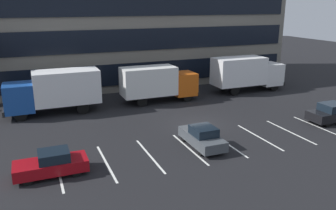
{
  "coord_description": "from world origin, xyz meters",
  "views": [
    {
      "loc": [
        -12.25,
        -23.51,
        9.35
      ],
      "look_at": [
        -1.99,
        1.52,
        1.4
      ],
      "focal_mm": 37.23,
      "sensor_mm": 36.0,
      "label": 1
    }
  ],
  "objects_px": {
    "box_truck_blue": "(55,90)",
    "box_truck_white": "(247,72)",
    "sedan_black": "(333,113)",
    "sedan_maroon": "(52,164)",
    "sedan_charcoal": "(202,137)",
    "box_truck_orange": "(158,82)"
  },
  "relations": [
    {
      "from": "box_truck_orange",
      "to": "sedan_charcoal",
      "type": "bearing_deg",
      "value": -95.82
    },
    {
      "from": "box_truck_blue",
      "to": "sedan_black",
      "type": "bearing_deg",
      "value": -27.95
    },
    {
      "from": "box_truck_white",
      "to": "sedan_charcoal",
      "type": "height_order",
      "value": "box_truck_white"
    },
    {
      "from": "sedan_maroon",
      "to": "box_truck_orange",
      "type": "bearing_deg",
      "value": 47.68
    },
    {
      "from": "box_truck_blue",
      "to": "sedan_black",
      "type": "height_order",
      "value": "box_truck_blue"
    },
    {
      "from": "box_truck_blue",
      "to": "box_truck_white",
      "type": "xyz_separation_m",
      "value": [
        20.05,
        0.43,
        0.01
      ]
    },
    {
      "from": "box_truck_orange",
      "to": "sedan_charcoal",
      "type": "height_order",
      "value": "box_truck_orange"
    },
    {
      "from": "sedan_black",
      "to": "sedan_charcoal",
      "type": "bearing_deg",
      "value": -177.6
    },
    {
      "from": "sedan_black",
      "to": "box_truck_blue",
      "type": "bearing_deg",
      "value": 152.05
    },
    {
      "from": "sedan_black",
      "to": "sedan_maroon",
      "type": "height_order",
      "value": "sedan_black"
    },
    {
      "from": "box_truck_white",
      "to": "sedan_black",
      "type": "xyz_separation_m",
      "value": [
        0.64,
        -11.41,
        -1.38
      ]
    },
    {
      "from": "sedan_black",
      "to": "sedan_maroon",
      "type": "relative_size",
      "value": 1.09
    },
    {
      "from": "box_truck_blue",
      "to": "sedan_charcoal",
      "type": "xyz_separation_m",
      "value": [
        8.41,
        -11.49,
        -1.42
      ]
    },
    {
      "from": "box_truck_orange",
      "to": "box_truck_white",
      "type": "height_order",
      "value": "box_truck_white"
    },
    {
      "from": "sedan_charcoal",
      "to": "sedan_maroon",
      "type": "distance_m",
      "value": 9.73
    },
    {
      "from": "sedan_maroon",
      "to": "sedan_charcoal",
      "type": "bearing_deg",
      "value": 2.4
    },
    {
      "from": "box_truck_orange",
      "to": "sedan_black",
      "type": "bearing_deg",
      "value": -44.85
    },
    {
      "from": "sedan_black",
      "to": "sedan_maroon",
      "type": "distance_m",
      "value": 22.03
    },
    {
      "from": "box_truck_orange",
      "to": "box_truck_blue",
      "type": "relative_size",
      "value": 0.93
    },
    {
      "from": "box_truck_orange",
      "to": "sedan_maroon",
      "type": "bearing_deg",
      "value": -132.32
    },
    {
      "from": "sedan_charcoal",
      "to": "sedan_black",
      "type": "xyz_separation_m",
      "value": [
        12.29,
        0.51,
        0.05
      ]
    },
    {
      "from": "sedan_charcoal",
      "to": "sedan_maroon",
      "type": "bearing_deg",
      "value": -177.6
    }
  ]
}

